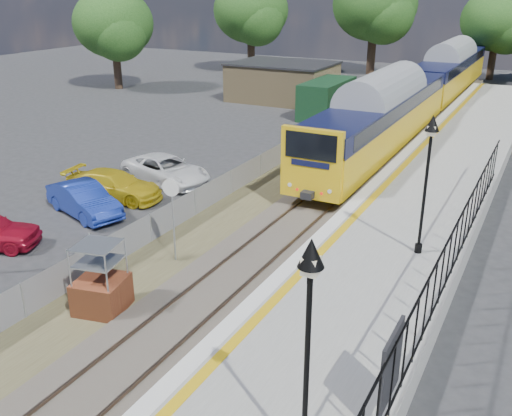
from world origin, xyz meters
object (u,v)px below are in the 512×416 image
Objects in this scene: victorian_lamp_north at (429,153)px; train at (423,88)px; speed_sign at (172,205)px; car_yellow at (114,185)px; car_white at (166,170)px; victorian_lamp_south at (309,305)px; car_blue at (84,200)px; brick_plinth at (100,279)px.

train is at bearing 102.55° from victorian_lamp_north.
victorian_lamp_north is at bearing 11.20° from speed_sign.
car_yellow is 0.94× the size of car_white.
victorian_lamp_north is 1.01× the size of car_yellow.
car_white is at bearing -111.64° from train.
train is at bearing 99.24° from victorian_lamp_south.
victorian_lamp_south is 0.95× the size of car_white.
train reaches higher than speed_sign.
train is 26.79m from speed_sign.
train is 9.77× the size of car_blue.
train is 30.51m from brick_plinth.
car_white is (-13.37, 13.97, -3.63)m from victorian_lamp_south.
brick_plinth is 8.12m from car_blue.
victorian_lamp_north is at bearing -102.12° from car_yellow.
speed_sign is (0.00, 3.70, 1.07)m from brick_plinth.
car_blue is (-13.75, -1.06, -3.61)m from victorian_lamp_north.
car_blue is at bearing -175.60° from victorian_lamp_north.
victorian_lamp_north is 1.10× the size of car_blue.
car_white is at bearing 133.74° from victorian_lamp_south.
victorian_lamp_south and victorian_lamp_north have the same top height.
train is at bearing 85.30° from brick_plinth.
brick_plinth is 9.74m from car_yellow.
victorian_lamp_north reaches higher than car_white.
victorian_lamp_south is 10.00m from victorian_lamp_north.
speed_sign reaches higher than car_blue.
car_blue is 5.06m from car_white.
car_yellow is at bearing 142.04° from victorian_lamp_south.
car_yellow is at bearing 128.87° from brick_plinth.
car_white is at bearing 116.98° from brick_plinth.
car_blue is at bearing 176.55° from car_yellow.
victorian_lamp_north is 14.41m from car_yellow.
victorian_lamp_north is at bearing -94.17° from car_white.
train is at bearing -0.56° from car_blue.
speed_sign is 7.39m from car_yellow.
car_blue is at bearing -108.76° from train.
brick_plinth is 11.84m from car_white.
speed_sign is (-2.50, -26.68, -0.20)m from train.
victorian_lamp_south is 34.30m from train.
train is 13.19× the size of speed_sign.
car_yellow is (-13.91, 1.01, -3.64)m from victorian_lamp_north.
victorian_lamp_north is 10.70m from brick_plinth.
car_yellow is at bearing -110.69° from train.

